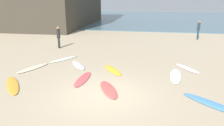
# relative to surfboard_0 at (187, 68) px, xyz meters

# --- Properties ---
(ground_plane) EXTENTS (120.00, 120.00, 0.00)m
(ground_plane) POSITION_rel_surfboard_0_xyz_m (-4.05, -4.31, -0.04)
(ground_plane) COLOR tan
(ocean_water) EXTENTS (120.00, 40.00, 0.08)m
(ocean_water) POSITION_rel_surfboard_0_xyz_m (-4.05, 33.92, -0.00)
(ocean_water) COLOR slate
(ocean_water) RESTS_ON ground_plane
(surfboard_0) EXTENTS (1.49, 1.99, 0.09)m
(surfboard_0) POSITION_rel_surfboard_0_xyz_m (0.00, 0.00, 0.00)
(surfboard_0) COLOR white
(surfboard_0) RESTS_ON ground_plane
(surfboard_1) EXTENTS (0.52, 2.20, 0.07)m
(surfboard_1) POSITION_rel_surfboard_0_xyz_m (-5.47, -2.76, -0.01)
(surfboard_1) COLOR #E15157
(surfboard_1) RESTS_ON ground_plane
(surfboard_2) EXTENTS (0.81, 2.45, 0.08)m
(surfboard_2) POSITION_rel_surfboard_0_xyz_m (-0.78, -1.44, -0.00)
(surfboard_2) COLOR white
(surfboard_2) RESTS_ON ground_plane
(surfboard_3) EXTENTS (1.96, 2.34, 0.08)m
(surfboard_3) POSITION_rel_surfboard_0_xyz_m (-8.51, -4.12, -0.01)
(surfboard_3) COLOR #F6A131
(surfboard_3) RESTS_ON ground_plane
(surfboard_4) EXTENTS (1.56, 2.16, 0.08)m
(surfboard_4) POSITION_rel_surfboard_0_xyz_m (-7.88, 0.58, -0.01)
(surfboard_4) COLOR silver
(surfboard_4) RESTS_ON ground_plane
(surfboard_5) EXTENTS (1.55, 2.04, 0.07)m
(surfboard_5) POSITION_rel_surfboard_0_xyz_m (-4.23, -1.06, -0.01)
(surfboard_5) COLOR yellow
(surfboard_5) RESTS_ON ground_plane
(surfboard_6) EXTENTS (2.22, 2.10, 0.09)m
(surfboard_6) POSITION_rel_surfboard_0_xyz_m (0.32, -4.49, -0.00)
(surfboard_6) COLOR #4C8FE1
(surfboard_6) RESTS_ON ground_plane
(surfboard_7) EXTENTS (1.24, 2.35, 0.08)m
(surfboard_7) POSITION_rel_surfboard_0_xyz_m (-8.92, -1.53, -0.00)
(surfboard_7) COLOR #F0E7C3
(surfboard_7) RESTS_ON ground_plane
(surfboard_8) EXTENTS (1.54, 1.93, 0.09)m
(surfboard_8) POSITION_rel_surfboard_0_xyz_m (-6.47, -0.55, -0.00)
(surfboard_8) COLOR white
(surfboard_8) RESTS_ON ground_plane
(surfboard_9) EXTENTS (1.41, 2.12, 0.08)m
(surfboard_9) POSITION_rel_surfboard_0_xyz_m (-3.94, -3.80, -0.00)
(surfboard_9) COLOR #E1534D
(surfboard_9) RESTS_ON ground_plane
(beachgoer_near) EXTENTS (0.31, 0.34, 1.85)m
(beachgoer_near) POSITION_rel_surfboard_0_xyz_m (2.37, 10.00, 1.00)
(beachgoer_near) COLOR #1E3342
(beachgoer_near) RESTS_ON ground_plane
(beachgoer_mid) EXTENTS (0.39, 0.39, 1.76)m
(beachgoer_mid) POSITION_rel_surfboard_0_xyz_m (-9.62, 3.86, 0.94)
(beachgoer_mid) COLOR black
(beachgoer_mid) RESTS_ON ground_plane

